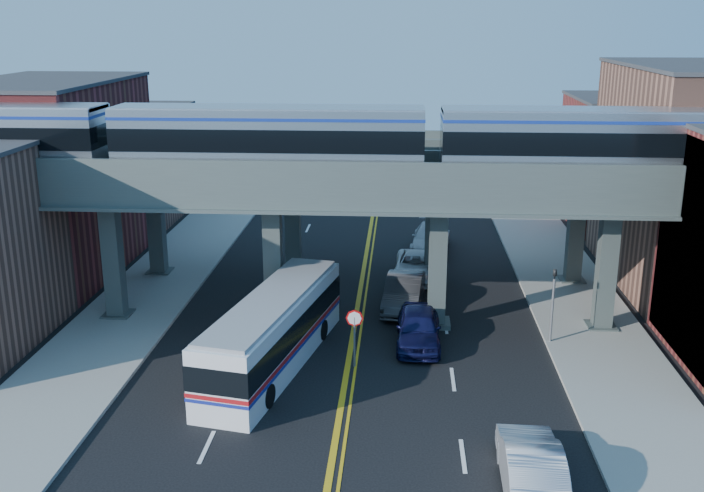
{
  "coord_description": "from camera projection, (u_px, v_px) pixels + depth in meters",
  "views": [
    {
      "loc": [
        2.24,
        -28.17,
        14.58
      ],
      "look_at": [
        -0.01,
        5.99,
        4.58
      ],
      "focal_mm": 40.0,
      "sensor_mm": 36.0,
      "label": 1
    }
  ],
  "objects": [
    {
      "name": "mural_panel",
      "position": [
        695.0,
        262.0,
        32.79
      ],
      "size": [
        0.1,
        9.5,
        9.5
      ],
      "primitive_type": "cube",
      "color": "teal",
      "rests_on": "ground"
    },
    {
      "name": "building_west_b",
      "position": [
        50.0,
        178.0,
        46.16
      ],
      "size": [
        8.0,
        14.0,
        11.0
      ],
      "primitive_type": "cube",
      "color": "maroon",
      "rests_on": "ground"
    },
    {
      "name": "elevated_viaduct_far",
      "position": [
        363.0,
        169.0,
        43.76
      ],
      "size": [
        52.0,
        3.6,
        7.4
      ],
      "color": "#434E4C",
      "rests_on": "ground"
    },
    {
      "name": "building_east_c",
      "position": [
        628.0,
        163.0,
        56.56
      ],
      "size": [
        8.0,
        10.0,
        9.0
      ],
      "primitive_type": "cube",
      "color": "maroon",
      "rests_on": "ground"
    },
    {
      "name": "sidewalk_east",
      "position": [
        581.0,
        313.0,
        40.04
      ],
      "size": [
        5.0,
        70.0,
        0.16
      ],
      "primitive_type": "cube",
      "color": "gray",
      "rests_on": "ground"
    },
    {
      "name": "building_west_c",
      "position": [
        127.0,
        164.0,
        59.03
      ],
      "size": [
        8.0,
        10.0,
        8.0
      ],
      "primitive_type": "cube",
      "color": "brown",
      "rests_on": "ground"
    },
    {
      "name": "ground",
      "position": [
        342.0,
        398.0,
        31.21
      ],
      "size": [
        120.0,
        120.0,
        0.0
      ],
      "primitive_type": "plane",
      "color": "black",
      "rests_on": "ground"
    },
    {
      "name": "car_lane_c",
      "position": [
        416.0,
        266.0,
        45.42
      ],
      "size": [
        2.76,
        5.44,
        1.47
      ],
      "primitive_type": "imported",
      "rotation": [
        0.0,
        0.0,
        -0.06
      ],
      "color": "white",
      "rests_on": "ground"
    },
    {
      "name": "elevated_viaduct_near",
      "position": [
        355.0,
        196.0,
        37.06
      ],
      "size": [
        52.0,
        3.6,
        7.4
      ],
      "color": "#434E4C",
      "rests_on": "ground"
    },
    {
      "name": "transit_bus",
      "position": [
        273.0,
        332.0,
        33.78
      ],
      "size": [
        4.88,
        11.9,
        2.99
      ],
      "rotation": [
        0.0,
        0.0,
        1.37
      ],
      "color": "silver",
      "rests_on": "ground"
    },
    {
      "name": "car_lane_d",
      "position": [
        431.0,
        238.0,
        50.81
      ],
      "size": [
        2.92,
        5.94,
        1.66
      ],
      "primitive_type": "imported",
      "rotation": [
        0.0,
        0.0,
        -0.11
      ],
      "color": "#BABBC0",
      "rests_on": "ground"
    },
    {
      "name": "sidewalk_west",
      "position": [
        141.0,
        302.0,
        41.49
      ],
      "size": [
        5.0,
        70.0,
        0.16
      ],
      "primitive_type": "cube",
      "color": "gray",
      "rests_on": "ground"
    },
    {
      "name": "car_parked_curb",
      "position": [
        531.0,
        466.0,
        24.96
      ],
      "size": [
        1.93,
        5.25,
        1.72
      ],
      "primitive_type": "imported",
      "rotation": [
        0.0,
        0.0,
        3.12
      ],
      "color": "#AEAEB3",
      "rests_on": "ground"
    },
    {
      "name": "traffic_signal",
      "position": [
        553.0,
        298.0,
        35.73
      ],
      "size": [
        0.15,
        0.18,
        4.1
      ],
      "color": "slate",
      "rests_on": "ground"
    },
    {
      "name": "stop_sign",
      "position": [
        355.0,
        329.0,
        33.57
      ],
      "size": [
        0.76,
        0.09,
        2.63
      ],
      "color": "slate",
      "rests_on": "ground"
    },
    {
      "name": "car_lane_b",
      "position": [
        404.0,
        292.0,
        40.64
      ],
      "size": [
        2.35,
        5.44,
        1.74
      ],
      "primitive_type": "imported",
      "rotation": [
        0.0,
        0.0,
        -0.1
      ],
      "color": "#343437",
      "rests_on": "ground"
    },
    {
      "name": "building_east_b",
      "position": [
        694.0,
        178.0,
        43.69
      ],
      "size": [
        8.0,
        14.0,
        12.0
      ],
      "primitive_type": "cube",
      "color": "brown",
      "rests_on": "ground"
    },
    {
      "name": "car_lane_a",
      "position": [
        418.0,
        327.0,
        36.11
      ],
      "size": [
        2.07,
        5.02,
        1.7
      ],
      "primitive_type": "imported",
      "rotation": [
        0.0,
        0.0,
        -0.01
      ],
      "color": "#10123B",
      "rests_on": "ground"
    },
    {
      "name": "transit_train",
      "position": [
        269.0,
        138.0,
        36.55
      ],
      "size": [
        44.86,
        2.81,
        3.27
      ],
      "color": "black",
      "rests_on": "elevated_viaduct_near"
    }
  ]
}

